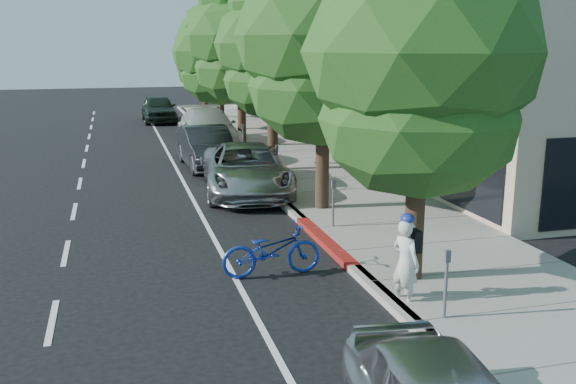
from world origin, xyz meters
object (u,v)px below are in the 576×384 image
object	(u,v)px
white_pickup	(208,128)
dark_suv_far	(159,108)
street_tree_1	(324,40)
street_tree_2	(272,46)
street_tree_4	(219,53)
dark_sedan	(207,147)
street_tree_3	(240,38)
silver_suv	(246,169)
street_tree_5	(204,53)
street_tree_0	(422,58)
bicycle	(272,250)
pedestrian	(319,143)
cyclist	(406,263)

from	to	relation	value
white_pickup	dark_suv_far	bearing A→B (deg)	98.50
street_tree_1	dark_suv_far	bearing A→B (deg)	97.26
street_tree_2	white_pickup	bearing A→B (deg)	101.90
street_tree_4	dark_sedan	bearing A→B (deg)	-102.56
street_tree_3	silver_suv	size ratio (longest dim) A/B	1.41
street_tree_4	silver_suv	bearing A→B (deg)	-96.30
dark_sedan	white_pickup	distance (m)	5.29
street_tree_2	dark_suv_far	distance (m)	18.30
street_tree_5	dark_sedan	xyz separation A→B (m)	(-2.28, -16.25, -3.40)
dark_sedan	white_pickup	xyz separation A→B (m)	(0.81, 5.23, 0.08)
street_tree_1	silver_suv	distance (m)	5.37
street_tree_1	dark_sedan	bearing A→B (deg)	106.42
street_tree_1	dark_sedan	world-z (taller)	street_tree_1
street_tree_4	dark_sedan	world-z (taller)	street_tree_4
street_tree_0	bicycle	size ratio (longest dim) A/B	3.49
street_tree_4	dark_suv_far	xyz separation A→B (m)	(-3.01, 5.63, -3.49)
dark_sedan	dark_suv_far	world-z (taller)	dark_suv_far
dark_suv_far	pedestrian	bearing A→B (deg)	-73.82
street_tree_5	white_pickup	bearing A→B (deg)	-97.60
street_tree_5	pedestrian	size ratio (longest dim) A/B	4.25
street_tree_4	pedestrian	distance (m)	11.94
street_tree_5	cyclist	world-z (taller)	street_tree_5
street_tree_1	street_tree_5	distance (m)	24.01
street_tree_1	white_pickup	size ratio (longest dim) A/B	1.31
dark_suv_far	pedestrian	world-z (taller)	pedestrian
street_tree_2	street_tree_5	world-z (taller)	street_tree_2
silver_suv	pedestrian	distance (m)	5.34
street_tree_5	bicycle	world-z (taller)	street_tree_5
street_tree_1	pedestrian	xyz separation A→B (m)	(2.11, 6.74, -4.02)
pedestrian	street_tree_0	bearing A→B (deg)	55.93
dark_suv_far	street_tree_0	bearing A→B (deg)	-84.88
street_tree_4	bicycle	size ratio (longest dim) A/B	3.37
cyclist	pedestrian	size ratio (longest dim) A/B	1.07
dark_suv_far	street_tree_4	bearing A→B (deg)	-62.53
silver_suv	dark_suv_far	bearing A→B (deg)	99.92
street_tree_1	street_tree_4	bearing A→B (deg)	90.00
street_tree_0	dark_sedan	distance (m)	14.45
street_tree_3	white_pickup	xyz separation A→B (m)	(-1.47, 0.98, -4.18)
cyclist	dark_suv_far	world-z (taller)	cyclist
street_tree_1	street_tree_2	bearing A→B (deg)	90.00
street_tree_2	dark_sedan	bearing A→B (deg)	142.52
silver_suv	dark_sedan	world-z (taller)	dark_sedan
cyclist	bicycle	distance (m)	3.06
street_tree_1	street_tree_3	size ratio (longest dim) A/B	0.98
street_tree_3	bicycle	xyz separation A→B (m)	(-2.70, -16.74, -4.51)
street_tree_2	street_tree_1	bearing A→B (deg)	-90.00
street_tree_5	white_pickup	distance (m)	11.60
street_tree_2	bicycle	world-z (taller)	street_tree_2
dark_suv_far	street_tree_2	bearing A→B (deg)	-80.99
bicycle	pedestrian	world-z (taller)	pedestrian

